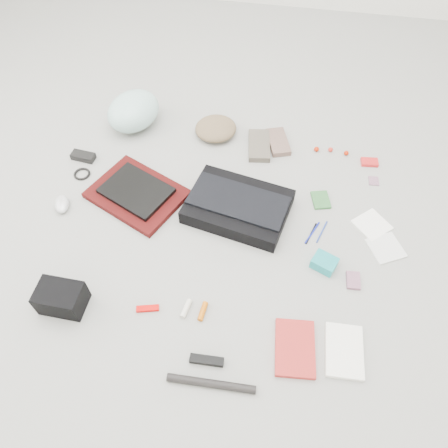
% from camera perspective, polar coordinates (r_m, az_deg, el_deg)
% --- Properties ---
extents(ground_plane, '(4.00, 4.00, 0.00)m').
position_cam_1_polar(ground_plane, '(1.93, 0.00, -0.88)').
color(ground_plane, gray).
extents(messenger_bag, '(0.50, 0.40, 0.07)m').
position_cam_1_polar(messenger_bag, '(1.97, 1.84, 2.29)').
color(messenger_bag, black).
rests_on(messenger_bag, ground_plane).
extents(bag_flap, '(0.47, 0.28, 0.01)m').
position_cam_1_polar(bag_flap, '(1.94, 1.88, 3.08)').
color(bag_flap, black).
rests_on(bag_flap, messenger_bag).
extents(laptop_sleeve, '(0.50, 0.45, 0.03)m').
position_cam_1_polar(laptop_sleeve, '(2.09, -11.29, 3.86)').
color(laptop_sleeve, '#3C0908').
rests_on(laptop_sleeve, ground_plane).
extents(laptop, '(0.36, 0.32, 0.02)m').
position_cam_1_polar(laptop, '(2.07, -11.40, 4.29)').
color(laptop, black).
rests_on(laptop, laptop_sleeve).
extents(bike_helmet, '(0.34, 0.37, 0.18)m').
position_cam_1_polar(bike_helmet, '(2.40, -11.75, 14.25)').
color(bike_helmet, silver).
rests_on(bike_helmet, ground_plane).
extents(beanie, '(0.28, 0.28, 0.08)m').
position_cam_1_polar(beanie, '(2.33, -1.09, 12.36)').
color(beanie, brown).
rests_on(beanie, ground_plane).
extents(mitten_left, '(0.14, 0.23, 0.03)m').
position_cam_1_polar(mitten_left, '(2.27, 4.60, 10.17)').
color(mitten_left, '#5C5447').
rests_on(mitten_left, ground_plane).
extents(mitten_right, '(0.15, 0.21, 0.03)m').
position_cam_1_polar(mitten_right, '(2.31, 7.08, 10.59)').
color(mitten_right, brown).
rests_on(mitten_right, ground_plane).
extents(power_brick, '(0.12, 0.06, 0.03)m').
position_cam_1_polar(power_brick, '(2.32, -17.91, 8.41)').
color(power_brick, black).
rests_on(power_brick, ground_plane).
extents(cable_coil, '(0.10, 0.10, 0.01)m').
position_cam_1_polar(cable_coil, '(2.25, -18.06, 6.24)').
color(cable_coil, black).
rests_on(cable_coil, ground_plane).
extents(mouse, '(0.10, 0.12, 0.04)m').
position_cam_1_polar(mouse, '(2.13, -20.42, 2.46)').
color(mouse, silver).
rests_on(mouse, ground_plane).
extents(camera_bag, '(0.18, 0.12, 0.11)m').
position_cam_1_polar(camera_bag, '(1.81, -20.48, -9.05)').
color(camera_bag, black).
rests_on(camera_bag, ground_plane).
extents(multitool, '(0.09, 0.05, 0.01)m').
position_cam_1_polar(multitool, '(1.76, -9.94, -10.82)').
color(multitool, '#C90300').
rests_on(multitool, ground_plane).
extents(toiletry_tube_white, '(0.03, 0.08, 0.02)m').
position_cam_1_polar(toiletry_tube_white, '(1.74, -4.97, -10.93)').
color(toiletry_tube_white, silver).
rests_on(toiletry_tube_white, ground_plane).
extents(toiletry_tube_orange, '(0.03, 0.08, 0.02)m').
position_cam_1_polar(toiletry_tube_orange, '(1.73, -2.79, -11.31)').
color(toiletry_tube_orange, '#C35A07').
rests_on(toiletry_tube_orange, ground_plane).
extents(u_lock, '(0.13, 0.04, 0.02)m').
position_cam_1_polar(u_lock, '(1.66, -2.28, -17.36)').
color(u_lock, black).
rests_on(u_lock, ground_plane).
extents(bike_pump, '(0.32, 0.04, 0.03)m').
position_cam_1_polar(bike_pump, '(1.63, -1.68, -20.11)').
color(bike_pump, black).
rests_on(bike_pump, ground_plane).
extents(book_red, '(0.16, 0.23, 0.02)m').
position_cam_1_polar(book_red, '(1.69, 9.25, -15.70)').
color(book_red, red).
rests_on(book_red, ground_plane).
extents(book_white, '(0.14, 0.21, 0.02)m').
position_cam_1_polar(book_white, '(1.73, 15.42, -15.69)').
color(book_white, white).
rests_on(book_white, ground_plane).
extents(notepad, '(0.10, 0.12, 0.01)m').
position_cam_1_polar(notepad, '(2.08, 12.52, 3.08)').
color(notepad, '#2D6330').
rests_on(notepad, ground_plane).
extents(pen_blue, '(0.06, 0.13, 0.01)m').
position_cam_1_polar(pen_blue, '(1.96, 11.45, -1.12)').
color(pen_blue, '#111D9C').
rests_on(pen_blue, ground_plane).
extents(pen_black, '(0.04, 0.12, 0.01)m').
position_cam_1_polar(pen_black, '(1.96, 11.32, -1.23)').
color(pen_black, black).
rests_on(pen_black, ground_plane).
extents(pen_navy, '(0.05, 0.12, 0.01)m').
position_cam_1_polar(pen_navy, '(1.97, 12.67, -1.01)').
color(pen_navy, navy).
rests_on(pen_navy, ground_plane).
extents(accordion_wallet, '(0.12, 0.11, 0.05)m').
position_cam_1_polar(accordion_wallet, '(1.86, 12.96, -4.97)').
color(accordion_wallet, teal).
rests_on(accordion_wallet, ground_plane).
extents(card_deck, '(0.06, 0.08, 0.01)m').
position_cam_1_polar(card_deck, '(1.87, 16.53, -7.08)').
color(card_deck, '#935D75').
rests_on(card_deck, ground_plane).
extents(napkin_top, '(0.19, 0.19, 0.01)m').
position_cam_1_polar(napkin_top, '(2.06, 18.75, -0.10)').
color(napkin_top, white).
rests_on(napkin_top, ground_plane).
extents(napkin_bottom, '(0.18, 0.18, 0.01)m').
position_cam_1_polar(napkin_bottom, '(2.00, 20.37, -2.96)').
color(napkin_bottom, silver).
rests_on(napkin_bottom, ground_plane).
extents(lollipop_a, '(0.03, 0.03, 0.03)m').
position_cam_1_polar(lollipop_a, '(2.30, 11.99, 9.54)').
color(lollipop_a, red).
rests_on(lollipop_a, ground_plane).
extents(lollipop_b, '(0.02, 0.02, 0.02)m').
position_cam_1_polar(lollipop_b, '(2.32, 13.75, 9.42)').
color(lollipop_b, red).
rests_on(lollipop_b, ground_plane).
extents(lollipop_c, '(0.03, 0.03, 0.02)m').
position_cam_1_polar(lollipop_c, '(2.32, 15.69, 8.92)').
color(lollipop_c, '#B71D02').
rests_on(lollipop_c, ground_plane).
extents(altoids_tin, '(0.09, 0.06, 0.02)m').
position_cam_1_polar(altoids_tin, '(2.31, 18.47, 7.67)').
color(altoids_tin, red).
rests_on(altoids_tin, ground_plane).
extents(stamp_sheet, '(0.05, 0.06, 0.00)m').
position_cam_1_polar(stamp_sheet, '(2.24, 18.97, 5.34)').
color(stamp_sheet, gray).
rests_on(stamp_sheet, ground_plane).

